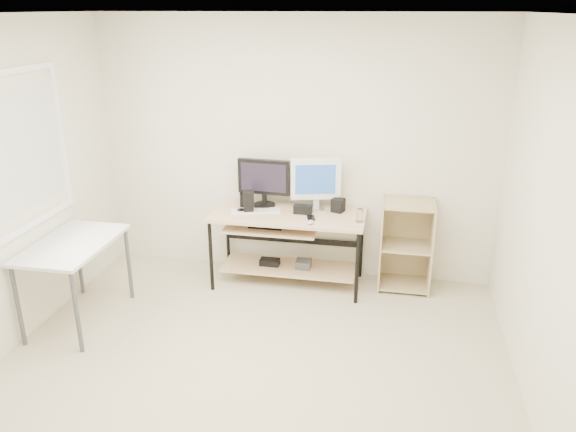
% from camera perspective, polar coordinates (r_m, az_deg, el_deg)
% --- Properties ---
extents(room, '(4.01, 4.01, 2.62)m').
position_cam_1_polar(room, '(3.83, -6.61, 0.13)').
color(room, '#BCB091').
rests_on(room, ground).
extents(desk, '(1.50, 0.65, 0.75)m').
position_cam_1_polar(desk, '(5.55, -0.26, -1.78)').
color(desk, '#D5B387').
rests_on(desk, ground).
extents(side_table, '(0.60, 1.00, 0.75)m').
position_cam_1_polar(side_table, '(5.17, -21.01, -3.36)').
color(side_table, silver).
rests_on(side_table, ground).
extents(shelf_unit, '(0.50, 0.40, 0.90)m').
position_cam_1_polar(shelf_unit, '(5.64, 11.88, -2.80)').
color(shelf_unit, tan).
rests_on(shelf_unit, ground).
extents(black_monitor, '(0.53, 0.22, 0.48)m').
position_cam_1_polar(black_monitor, '(5.59, -2.46, 3.69)').
color(black_monitor, black).
rests_on(black_monitor, desk).
extents(white_imac, '(0.49, 0.17, 0.52)m').
position_cam_1_polar(white_imac, '(5.49, 2.84, 3.64)').
color(white_imac, silver).
rests_on(white_imac, desk).
extents(keyboard, '(0.49, 0.27, 0.02)m').
position_cam_1_polar(keyboard, '(5.52, -3.30, 0.52)').
color(keyboard, silver).
rests_on(keyboard, desk).
extents(mouse, '(0.07, 0.10, 0.03)m').
position_cam_1_polar(mouse, '(5.21, 2.29, -0.63)').
color(mouse, '#B5B5BA').
rests_on(mouse, desk).
extents(center_speaker, '(0.18, 0.08, 0.09)m').
position_cam_1_polar(center_speaker, '(5.45, 1.51, 0.68)').
color(center_speaker, black).
rests_on(center_speaker, desk).
extents(speaker_left, '(0.13, 0.13, 0.21)m').
position_cam_1_polar(speaker_left, '(5.48, -4.03, 1.51)').
color(speaker_left, black).
rests_on(speaker_left, desk).
extents(speaker_right, '(0.14, 0.14, 0.13)m').
position_cam_1_polar(speaker_right, '(5.52, 5.11, 1.10)').
color(speaker_right, black).
rests_on(speaker_right, desk).
extents(audio_controller, '(0.08, 0.06, 0.15)m').
position_cam_1_polar(audio_controller, '(5.64, -4.48, 1.64)').
color(audio_controller, black).
rests_on(audio_controller, desk).
extents(volume_puck, '(0.07, 0.07, 0.03)m').
position_cam_1_polar(volume_puck, '(5.52, -4.84, 0.56)').
color(volume_puck, black).
rests_on(volume_puck, desk).
extents(smartphone, '(0.10, 0.14, 0.01)m').
position_cam_1_polar(smartphone, '(5.34, 2.34, -0.19)').
color(smartphone, black).
rests_on(smartphone, desk).
extents(coaster, '(0.11, 0.11, 0.01)m').
position_cam_1_polar(coaster, '(5.30, 7.27, -0.56)').
color(coaster, '#936442').
rests_on(coaster, desk).
extents(drinking_glass, '(0.08, 0.08, 0.12)m').
position_cam_1_polar(drinking_glass, '(5.27, 7.30, 0.09)').
color(drinking_glass, white).
rests_on(drinking_glass, coaster).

